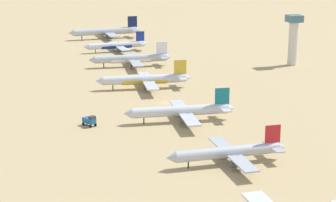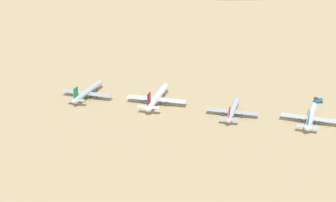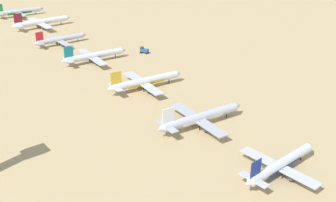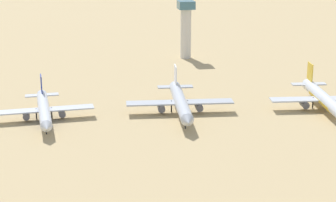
# 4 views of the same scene
# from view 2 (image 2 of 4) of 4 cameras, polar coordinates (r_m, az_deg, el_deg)

# --- Properties ---
(parked_jet_4) EXTENTS (41.29, 33.62, 11.90)m
(parked_jet_4) POSITION_cam_2_polar(r_m,az_deg,el_deg) (314.69, 14.88, -1.60)
(parked_jet_4) COLOR silver
(parked_jet_4) RESTS_ON ground
(parked_jet_5) EXTENTS (37.57, 30.43, 10.86)m
(parked_jet_5) POSITION_cam_2_polar(r_m,az_deg,el_deg) (315.94, 6.86, -0.98)
(parked_jet_5) COLOR #B2B7C1
(parked_jet_5) RESTS_ON ground
(parked_jet_6) EXTENTS (46.19, 37.40, 13.36)m
(parked_jet_6) POSITION_cam_2_polar(r_m,az_deg,el_deg) (330.75, -1.18, 0.38)
(parked_jet_6) COLOR silver
(parked_jet_6) RESTS_ON ground
(parked_jet_7) EXTENTS (41.28, 33.56, 11.90)m
(parked_jet_7) POSITION_cam_2_polar(r_m,az_deg,el_deg) (345.22, -8.53, 0.96)
(parked_jet_7) COLOR #B2B7C1
(parked_jet_7) RESTS_ON ground
(service_truck) EXTENTS (4.88, 5.69, 3.90)m
(service_truck) POSITION_cam_2_polar(r_m,az_deg,el_deg) (346.11, 15.59, 0.11)
(service_truck) COLOR #1E5999
(service_truck) RESTS_ON ground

